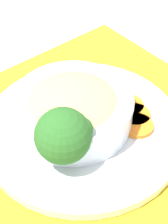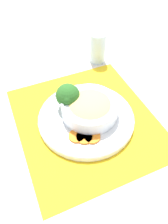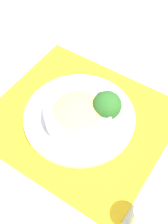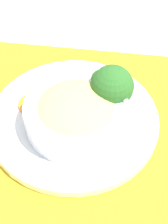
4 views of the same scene
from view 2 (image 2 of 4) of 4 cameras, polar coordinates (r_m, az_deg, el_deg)
ground_plane at (r=0.72m, az=0.56°, el=-2.21°), size 4.00×4.00×0.00m
placemat at (r=0.72m, az=0.56°, el=-2.11°), size 0.48×0.44×0.00m
plate at (r=0.70m, az=0.57°, el=-1.42°), size 0.31×0.31×0.02m
bowl at (r=0.69m, az=1.51°, el=1.27°), size 0.18×0.18×0.06m
broccoli_floret at (r=0.70m, az=-4.26°, el=4.28°), size 0.08×0.08×0.09m
carrot_slice_near at (r=0.65m, az=-1.91°, el=-6.25°), size 0.05×0.05×0.01m
carrot_slice_middle at (r=0.65m, az=0.09°, el=-6.60°), size 0.05×0.05×0.01m
carrot_slice_far at (r=0.65m, az=2.13°, el=-6.48°), size 0.05×0.05×0.01m
water_glass at (r=0.93m, az=3.58°, el=16.03°), size 0.07×0.07×0.12m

